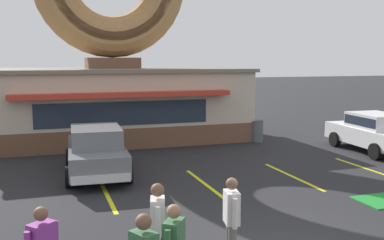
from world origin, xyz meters
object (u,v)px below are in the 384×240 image
Objects in this scene: pedestrian_blue_sweater_man at (158,227)px; trash_bin at (257,131)px; car_white at (374,131)px; pedestrian_beanie_man at (231,218)px; car_grey at (96,149)px.

pedestrian_blue_sweater_man reaches higher than trash_bin.
trash_bin is (7.63, 11.43, -0.46)m from pedestrian_blue_sweater_man.
car_white is 12.32m from pedestrian_beanie_man.
trash_bin is (7.77, 3.81, -0.37)m from car_grey.
pedestrian_blue_sweater_man is 1.77× the size of trash_bin.
car_white is 13.53m from pedestrian_blue_sweater_man.
car_grey is 4.77× the size of trash_bin.
pedestrian_beanie_man is at bearing -141.74° from car_white.
pedestrian_beanie_man is at bearing 5.02° from pedestrian_blue_sweater_man.
trash_bin is at bearing 56.26° from pedestrian_blue_sweater_man.
pedestrian_blue_sweater_man is at bearing -145.02° from car_white.
pedestrian_blue_sweater_man reaches higher than pedestrian_beanie_man.
pedestrian_blue_sweater_man is at bearing -174.98° from pedestrian_beanie_man.
car_white reaches higher than trash_bin.
car_white is 2.79× the size of pedestrian_beanie_man.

